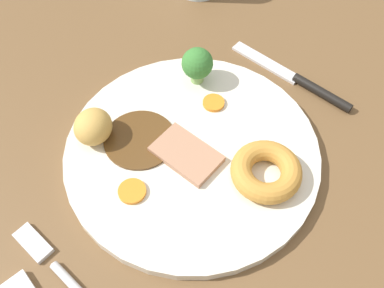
# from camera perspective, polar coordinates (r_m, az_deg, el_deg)

# --- Properties ---
(dining_table) EXTENTS (1.20, 0.84, 0.04)m
(dining_table) POSITION_cam_1_polar(r_m,az_deg,el_deg) (0.54, -1.34, 0.12)
(dining_table) COLOR brown
(dining_table) RESTS_ON ground
(dinner_plate) EXTENTS (0.30, 0.30, 0.01)m
(dinner_plate) POSITION_cam_1_polar(r_m,az_deg,el_deg) (0.51, -0.00, -1.09)
(dinner_plate) COLOR silver
(dinner_plate) RESTS_ON dining_table
(gravy_pool) EXTENTS (0.09, 0.09, 0.00)m
(gravy_pool) POSITION_cam_1_polar(r_m,az_deg,el_deg) (0.51, -6.98, 0.62)
(gravy_pool) COLOR #563819
(gravy_pool) RESTS_ON dinner_plate
(meat_slice_main) EXTENTS (0.05, 0.08, 0.01)m
(meat_slice_main) POSITION_cam_1_polar(r_m,az_deg,el_deg) (0.49, -0.75, -1.35)
(meat_slice_main) COLOR tan
(meat_slice_main) RESTS_ON dinner_plate
(yorkshire_pudding) EXTENTS (0.08, 0.08, 0.02)m
(yorkshire_pudding) POSITION_cam_1_polar(r_m,az_deg,el_deg) (0.48, 9.84, -3.61)
(yorkshire_pudding) COLOR #C68938
(yorkshire_pudding) RESTS_ON dinner_plate
(roast_potato_left) EXTENTS (0.06, 0.06, 0.04)m
(roast_potato_left) POSITION_cam_1_polar(r_m,az_deg,el_deg) (0.51, -13.02, 2.27)
(roast_potato_left) COLOR tan
(roast_potato_left) RESTS_ON dinner_plate
(carrot_coin_front) EXTENTS (0.03, 0.03, 0.00)m
(carrot_coin_front) POSITION_cam_1_polar(r_m,az_deg,el_deg) (0.54, 2.89, 5.49)
(carrot_coin_front) COLOR orange
(carrot_coin_front) RESTS_ON dinner_plate
(carrot_coin_back) EXTENTS (0.03, 0.03, 0.00)m
(carrot_coin_back) POSITION_cam_1_polar(r_m,az_deg,el_deg) (0.47, -7.97, -6.25)
(carrot_coin_back) COLOR orange
(carrot_coin_back) RESTS_ON dinner_plate
(broccoli_floret) EXTENTS (0.04, 0.04, 0.05)m
(broccoli_floret) POSITION_cam_1_polar(r_m,az_deg,el_deg) (0.55, 0.71, 10.58)
(broccoli_floret) COLOR #8CB766
(broccoli_floret) RESTS_ON dinner_plate
(fork) EXTENTS (0.02, 0.15, 0.01)m
(fork) POSITION_cam_1_polar(r_m,az_deg,el_deg) (0.47, -16.91, -16.17)
(fork) COLOR silver
(fork) RESTS_ON dining_table
(knife) EXTENTS (0.02, 0.19, 0.01)m
(knife) POSITION_cam_1_polar(r_m,az_deg,el_deg) (0.60, 14.21, 8.12)
(knife) COLOR black
(knife) RESTS_ON dining_table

